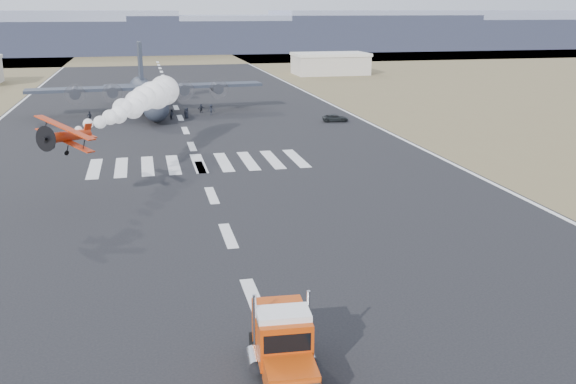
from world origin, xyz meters
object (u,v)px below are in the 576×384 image
object	(u,v)px
transport_aircraft	(147,95)
crew_d	(90,117)
crew_e	(187,113)
hangar_right	(330,63)
aerobatic_biplane	(67,136)
support_vehicle	(335,118)
crew_b	(172,114)
crew_f	(201,109)
semi_truck	(283,345)
crew_c	(211,110)
crew_a	(185,113)
crew_h	(113,117)
crew_g	(160,110)

from	to	relation	value
transport_aircraft	crew_d	xyz separation A→B (m)	(-9.47, -8.81, -2.20)
transport_aircraft	crew_e	xyz separation A→B (m)	(6.23, -9.02, -2.14)
hangar_right	crew_d	distance (m)	90.00
aerobatic_biplane	support_vehicle	distance (m)	54.73
hangar_right	transport_aircraft	world-z (taller)	transport_aircraft
hangar_right	crew_b	xyz separation A→B (m)	(-47.39, -67.37, -2.16)
hangar_right	crew_f	world-z (taller)	hangar_right
semi_truck	crew_f	world-z (taller)	semi_truck
crew_e	support_vehicle	bearing A→B (deg)	-78.46
support_vehicle	crew_e	bearing A→B (deg)	77.59
semi_truck	crew_e	world-z (taller)	semi_truck
crew_c	hangar_right	bearing A→B (deg)	72.59
crew_a	crew_e	bearing A→B (deg)	67.83
crew_f	crew_h	distance (m)	15.99
crew_f	crew_h	xyz separation A→B (m)	(-14.95, -5.67, -0.01)
crew_g	hangar_right	bearing A→B (deg)	-94.59
support_vehicle	crew_h	bearing A→B (deg)	85.06
hangar_right	crew_a	world-z (taller)	hangar_right
crew_a	crew_e	distance (m)	0.31
semi_truck	crew_f	size ratio (longest dim) A/B	5.27
semi_truck	crew_b	world-z (taller)	semi_truck
crew_b	crew_a	bearing A→B (deg)	-32.63
crew_b	crew_d	distance (m)	13.28
hangar_right	crew_e	xyz separation A→B (m)	(-44.93, -66.69, -2.12)
aerobatic_biplane	transport_aircraft	distance (m)	57.84
transport_aircraft	crew_h	xyz separation A→B (m)	(-5.79, -9.58, -2.24)
crew_a	crew_c	xyz separation A→B (m)	(4.65, 2.36, 0.10)
semi_truck	crew_b	size ratio (longest dim) A/B	4.89
crew_b	crew_c	distance (m)	7.55
transport_aircraft	crew_g	xyz separation A→B (m)	(1.98, -3.52, -2.24)
hangar_right	transport_aircraft	distance (m)	77.09
crew_a	crew_f	distance (m)	5.91
aerobatic_biplane	support_vehicle	xyz separation A→B (m)	(37.49, 39.40, -6.12)
support_vehicle	crew_b	distance (m)	27.13
crew_b	crew_g	world-z (taller)	crew_b
hangar_right	crew_a	size ratio (longest dim) A/B	12.65
crew_b	crew_d	world-z (taller)	crew_b
crew_f	crew_h	world-z (taller)	crew_f
crew_b	crew_f	bearing A→B (deg)	-6.31
support_vehicle	crew_b	xyz separation A→B (m)	(-25.89, 8.09, 0.27)
crew_b	crew_c	xyz separation A→B (m)	(6.84, 3.20, 0.06)
hangar_right	crew_a	distance (m)	80.47
hangar_right	crew_d	xyz separation A→B (m)	(-60.64, -66.48, -2.19)
hangar_right	crew_c	size ratio (longest dim) A/B	11.23
crew_a	crew_g	size ratio (longest dim) A/B	1.03
crew_b	transport_aircraft	bearing A→B (deg)	57.81
support_vehicle	crew_c	bearing A→B (deg)	67.47
crew_b	aerobatic_biplane	bearing A→B (deg)	-157.18
crew_a	crew_c	size ratio (longest dim) A/B	0.89
crew_c	crew_g	bearing A→B (deg)	175.74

